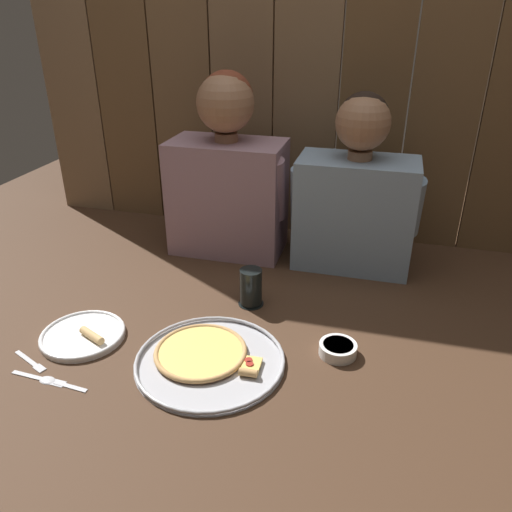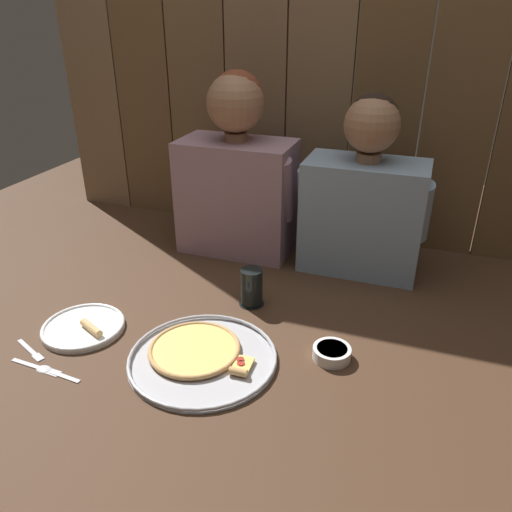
% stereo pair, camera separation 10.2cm
% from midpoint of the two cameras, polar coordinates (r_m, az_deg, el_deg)
% --- Properties ---
extents(ground_plane, '(3.20, 3.20, 0.00)m').
position_cam_midpoint_polar(ground_plane, '(1.47, -2.27, -8.12)').
color(ground_plane, '#422B1C').
extents(pizza_tray, '(0.39, 0.39, 0.03)m').
position_cam_midpoint_polar(pizza_tray, '(1.35, -7.79, -11.41)').
color(pizza_tray, '#B2B2B7').
rests_on(pizza_tray, ground).
extents(dinner_plate, '(0.23, 0.23, 0.03)m').
position_cam_midpoint_polar(dinner_plate, '(1.52, -20.96, -8.42)').
color(dinner_plate, white).
rests_on(dinner_plate, ground).
extents(drinking_glass, '(0.08, 0.08, 0.12)m').
position_cam_midpoint_polar(drinking_glass, '(1.54, -2.49, -3.64)').
color(drinking_glass, black).
rests_on(drinking_glass, ground).
extents(dipping_bowl, '(0.10, 0.10, 0.03)m').
position_cam_midpoint_polar(dipping_bowl, '(1.37, 7.17, -10.47)').
color(dipping_bowl, white).
rests_on(dipping_bowl, ground).
extents(table_fork, '(0.13, 0.07, 0.01)m').
position_cam_midpoint_polar(table_fork, '(1.48, -26.12, -10.81)').
color(table_fork, silver).
rests_on(table_fork, ground).
extents(table_knife, '(0.16, 0.03, 0.01)m').
position_cam_midpoint_polar(table_knife, '(1.42, -25.47, -12.49)').
color(table_knife, silver).
rests_on(table_knife, ground).
extents(table_spoon, '(0.14, 0.03, 0.01)m').
position_cam_midpoint_polar(table_spoon, '(1.39, -24.00, -12.97)').
color(table_spoon, silver).
rests_on(table_spoon, ground).
extents(diner_left, '(0.44, 0.23, 0.65)m').
position_cam_midpoint_polar(diner_left, '(1.82, -4.94, 9.25)').
color(diner_left, gray).
rests_on(diner_left, ground).
extents(diner_right, '(0.43, 0.22, 0.60)m').
position_cam_midpoint_polar(diner_right, '(1.73, 9.68, 6.94)').
color(diner_right, '#849EB7').
rests_on(diner_right, ground).
extents(wooden_backdrop_wall, '(2.19, 0.03, 1.49)m').
position_cam_midpoint_polar(wooden_backdrop_wall, '(1.92, 4.36, 23.92)').
color(wooden_backdrop_wall, '#7D6145').
rests_on(wooden_backdrop_wall, ground).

